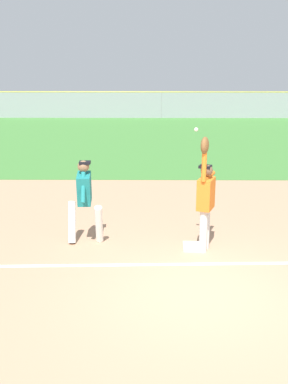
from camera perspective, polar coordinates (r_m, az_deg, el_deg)
The scene contains 11 objects.
ground_plane at distance 7.72m, azimuth 7.04°, elevation -12.20°, with size 76.29×76.29×0.00m, color tan.
outfield_grass at distance 23.02m, azimuth 2.69°, elevation 6.60°, with size 44.21×16.94×0.01m, color #3D7533.
first_base at distance 9.41m, azimuth 5.98°, elevation -6.62°, with size 0.38×0.38×0.08m, color white.
fielder at distance 9.01m, azimuth 7.51°, elevation -0.43°, with size 0.43×0.87×2.28m.
runner at distance 9.42m, azimuth -7.26°, elevation -0.50°, with size 0.74×0.84×1.72m.
baseball at distance 8.76m, azimuth 6.38°, elevation 7.57°, with size 0.07×0.07×0.07m, color white.
outfield_fence at distance 31.32m, azimuth 2.15°, elevation 10.56°, with size 44.29×0.08×1.73m.
parked_car_blue at distance 35.38m, azimuth -11.19°, elevation 10.55°, with size 4.47×2.25×1.25m.
parked_car_green at distance 34.97m, azimuth -4.21°, elevation 10.74°, with size 4.45×2.22×1.25m.
parked_car_black at distance 35.27m, azimuth 4.29°, elevation 10.78°, with size 4.58×2.49×1.25m.
parked_car_white at distance 35.37m, azimuth 12.36°, elevation 10.49°, with size 4.47×2.25×1.25m.
Camera 1 is at (-0.86, -6.79, 3.58)m, focal length 43.79 mm.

